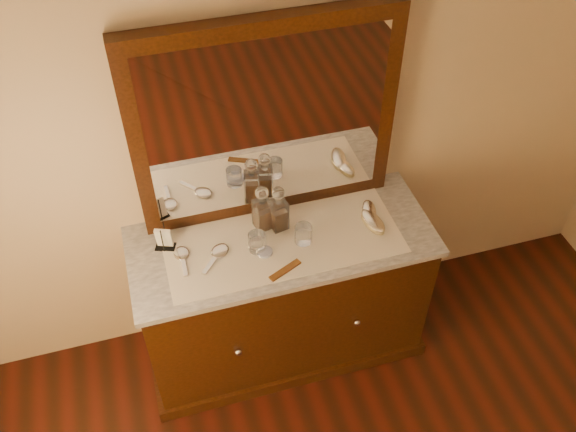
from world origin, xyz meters
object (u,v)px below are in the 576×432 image
(mirror_frame, at_px, (266,123))
(pin_dish, at_px, (265,252))
(dresser_cabinet, at_px, (283,297))
(brush_near, at_px, (373,222))
(decanter_left, at_px, (262,212))
(hand_mirror_inner, at_px, (218,253))
(comb, at_px, (285,270))
(hand_mirror_outer, at_px, (182,256))
(napkin_rack, at_px, (164,239))
(decanter_right, at_px, (279,212))
(brush_far, at_px, (369,212))

(mirror_frame, height_order, pin_dish, mirror_frame)
(dresser_cabinet, height_order, brush_near, brush_near)
(decanter_left, relative_size, hand_mirror_inner, 1.37)
(comb, bearing_deg, pin_dish, 90.37)
(decanter_left, height_order, hand_mirror_outer, decanter_left)
(mirror_frame, xyz_separation_m, hand_mirror_inner, (-0.31, -0.26, -0.49))
(napkin_rack, xyz_separation_m, hand_mirror_outer, (0.06, -0.08, -0.04))
(dresser_cabinet, height_order, decanter_right, decanter_right)
(pin_dish, bearing_deg, brush_far, 10.04)
(napkin_rack, bearing_deg, decanter_right, -2.41)
(decanter_left, xyz_separation_m, brush_far, (0.51, -0.07, -0.08))
(dresser_cabinet, bearing_deg, decanter_left, 122.15)
(decanter_right, xyz_separation_m, hand_mirror_inner, (-0.31, -0.09, -0.09))
(pin_dish, distance_m, hand_mirror_outer, 0.38)
(napkin_rack, bearing_deg, hand_mirror_outer, -53.41)
(pin_dish, xyz_separation_m, hand_mirror_outer, (-0.37, 0.08, 0.00))
(pin_dish, bearing_deg, dresser_cabinet, 32.21)
(hand_mirror_inner, bearing_deg, mirror_frame, 40.05)
(hand_mirror_outer, relative_size, hand_mirror_inner, 1.01)
(pin_dish, bearing_deg, hand_mirror_outer, 167.46)
(decanter_left, xyz_separation_m, hand_mirror_outer, (-0.40, -0.08, -0.09))
(pin_dish, xyz_separation_m, brush_near, (0.54, 0.02, 0.02))
(decanter_right, bearing_deg, pin_dish, -126.67)
(brush_near, bearing_deg, dresser_cabinet, 174.98)
(pin_dish, relative_size, decanter_left, 0.29)
(dresser_cabinet, distance_m, mirror_frame, 0.97)
(brush_near, xyz_separation_m, hand_mirror_outer, (-0.91, 0.06, -0.02))
(comb, height_order, brush_far, brush_far)
(decanter_right, bearing_deg, comb, -99.91)
(brush_near, bearing_deg, pin_dish, -177.43)
(dresser_cabinet, distance_m, pin_dish, 0.47)
(comb, bearing_deg, mirror_frame, 60.32)
(mirror_frame, height_order, decanter_left, mirror_frame)
(brush_far, bearing_deg, decanter_right, 173.97)
(pin_dish, height_order, decanter_left, decanter_left)
(brush_far, xyz_separation_m, hand_mirror_inner, (-0.76, -0.05, -0.01))
(comb, xyz_separation_m, hand_mirror_inner, (-0.27, 0.18, 0.00))
(pin_dish, distance_m, comb, 0.14)
(brush_near, height_order, hand_mirror_outer, brush_near)
(pin_dish, xyz_separation_m, decanter_left, (0.03, 0.17, 0.09))
(dresser_cabinet, xyz_separation_m, brush_near, (0.44, -0.04, 0.47))
(dresser_cabinet, relative_size, brush_near, 7.72)
(pin_dish, relative_size, hand_mirror_outer, 0.39)
(decanter_right, relative_size, hand_mirror_inner, 1.36)
(dresser_cabinet, bearing_deg, mirror_frame, 90.00)
(mirror_frame, relative_size, decanter_left, 4.80)
(dresser_cabinet, height_order, hand_mirror_outer, hand_mirror_outer)
(dresser_cabinet, relative_size, hand_mirror_outer, 7.58)
(mirror_frame, height_order, brush_near, mirror_frame)
(dresser_cabinet, relative_size, comb, 8.39)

